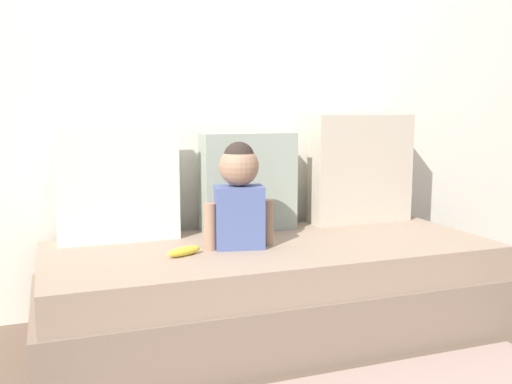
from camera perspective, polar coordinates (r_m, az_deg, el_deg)
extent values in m
plane|color=brown|center=(2.79, 1.61, -13.75)|extent=(12.00, 12.00, 0.00)
cube|color=silver|center=(3.12, -2.23, 10.72)|extent=(5.32, 0.10, 2.36)
cube|color=#826C5B|center=(2.74, 1.62, -11.19)|extent=(2.12, 0.87, 0.27)
cube|color=gray|center=(2.68, 1.64, -6.90)|extent=(2.06, 0.85, 0.16)
cube|color=silver|center=(2.77, -13.70, 0.89)|extent=(0.56, 0.16, 0.55)
cube|color=#99A393|center=(2.92, -0.79, 1.01)|extent=(0.49, 0.16, 0.50)
cube|color=#C1B29E|center=(3.19, 10.41, 2.32)|extent=(0.57, 0.16, 0.59)
cube|color=#4C5B93|center=(2.58, -1.71, -2.50)|extent=(0.24, 0.19, 0.28)
sphere|color=#9E755B|center=(2.54, -1.73, 2.60)|extent=(0.18, 0.18, 0.18)
sphere|color=#2D231E|center=(2.54, -1.74, 3.50)|extent=(0.14, 0.14, 0.14)
cylinder|color=#9E755B|center=(2.54, -4.63, -3.47)|extent=(0.06, 0.06, 0.21)
cylinder|color=#9E755B|center=(2.63, 1.12, -3.06)|extent=(0.06, 0.06, 0.21)
ellipsoid|color=yellow|center=(2.47, -7.21, -5.91)|extent=(0.17, 0.11, 0.04)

